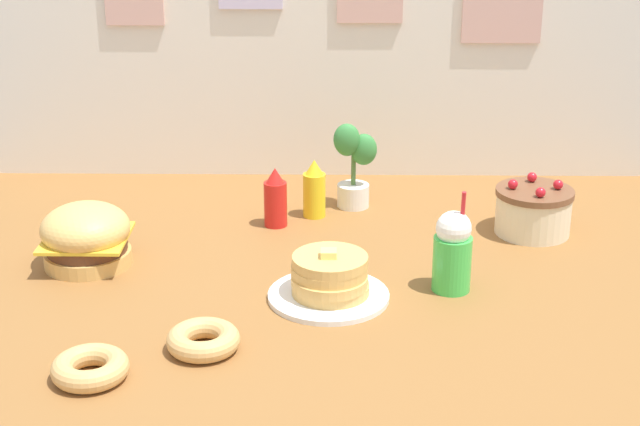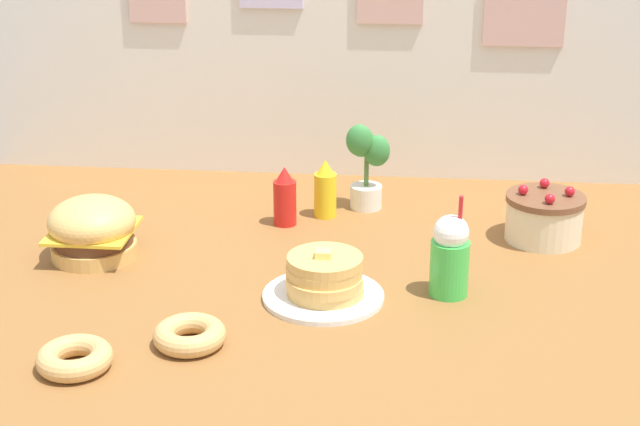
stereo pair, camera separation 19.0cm
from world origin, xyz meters
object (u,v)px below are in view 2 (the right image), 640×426
Objects in this scene: potted_plant at (366,163)px; donut_pink_glaze at (75,357)px; burger at (93,229)px; cream_soda_cup at (450,256)px; ketchup_bottle at (285,198)px; pancake_stack at (324,281)px; layer_cake at (544,217)px; donut_chocolate at (190,334)px; mustard_bottle at (324,190)px.

donut_pink_glaze is at bearing -119.13° from potted_plant.
burger is 0.88× the size of cream_soda_cup.
burger is at bearing -149.76° from ketchup_bottle.
layer_cake is at bearing 36.58° from pancake_stack.
burger is at bearing 128.70° from donut_chocolate.
mustard_bottle is at bearing 64.37° from donut_pink_glaze.
mustard_bottle is 0.16m from potted_plant.
ketchup_bottle is (0.48, 0.28, 0.00)m from burger.
layer_cake is 1.34× the size of donut_chocolate.
ketchup_bottle is 1.00× the size of mustard_bottle.
pancake_stack is at bearing -84.69° from mustard_bottle.
pancake_stack is at bearing 37.60° from donut_pink_glaze.
layer_cake is at bearing -21.64° from potted_plant.
cream_soda_cup reaches higher than pancake_stack.
ketchup_bottle is 1.08× the size of donut_pink_glaze.
donut_chocolate is at bearing -105.61° from mustard_bottle.
cream_soda_cup is (0.95, -0.14, 0.02)m from burger.
donut_chocolate is at bearing -99.16° from ketchup_bottle.
cream_soda_cup is at bearing -54.39° from mustard_bottle.
mustard_bottle is (-0.63, 0.12, 0.01)m from layer_cake.
burger is at bearing 103.78° from donut_pink_glaze.
donut_chocolate is (-0.86, -0.69, -0.04)m from layer_cake.
ketchup_bottle is 0.75m from donut_chocolate.
layer_cake is at bearing 38.87° from donut_chocolate.
layer_cake is (1.22, 0.24, -0.01)m from burger.
pancake_stack is 0.63m from donut_pink_glaze.
burger reaches higher than donut_pink_glaze.
potted_plant is at bearing 34.54° from mustard_bottle.
donut_chocolate is 0.61× the size of potted_plant.
cream_soda_cup is 1.61× the size of donut_chocolate.
cream_soda_cup is at bearing -42.21° from ketchup_bottle.
pancake_stack is at bearing -143.42° from layer_cake.
pancake_stack is 0.31m from cream_soda_cup.
potted_plant reaches higher than cream_soda_cup.
donut_pink_glaze is (-0.45, -0.94, -0.06)m from mustard_bottle.
ketchup_bottle is 0.63m from cream_soda_cup.
layer_cake reaches higher than pancake_stack.
burger is 1.43× the size of donut_pink_glaze.
ketchup_bottle reaches higher than donut_chocolate.
donut_pink_glaze is at bearing -150.79° from donut_chocolate.
cream_soda_cup is at bearing 10.09° from pancake_stack.
burger reaches higher than donut_chocolate.
mustard_bottle reaches higher than burger.
donut_pink_glaze is at bearing -142.40° from pancake_stack.
cream_soda_cup is at bearing -8.37° from burger.
donut_pink_glaze is at bearing -151.36° from cream_soda_cup.
donut_chocolate is at bearing -136.81° from pancake_stack.
cream_soda_cup is at bearing -126.13° from layer_cake.
ketchup_bottle is at bearing 176.43° from layer_cake.
potted_plant is (-0.51, 0.20, 0.08)m from layer_cake.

